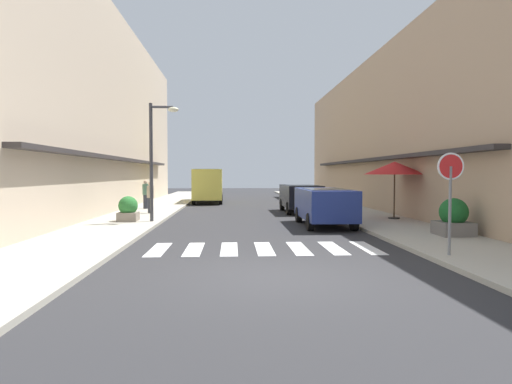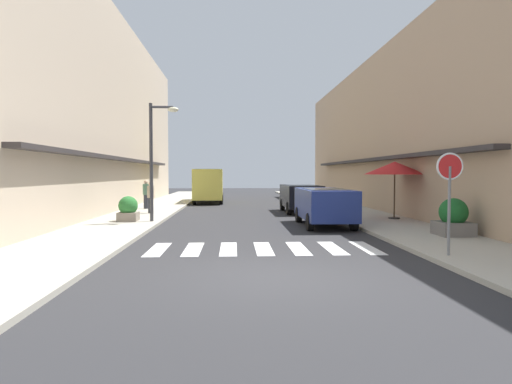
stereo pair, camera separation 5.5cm
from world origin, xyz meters
The scene contains 16 objects.
ground_plane centered at (0.00, 14.41, 0.00)m, with size 79.27×79.27×0.00m, color #2B2B2D.
sidewalk_left centered at (-5.31, 14.41, 0.06)m, with size 3.08×50.44×0.12m, color #ADA899.
sidewalk_right centered at (5.31, 14.41, 0.06)m, with size 3.08×50.44×0.12m, color #ADA899.
building_row_left centered at (-9.34, 15.21, 5.32)m, with size 5.50×34.43×10.65m.
building_row_right centered at (9.34, 15.21, 4.29)m, with size 5.50×34.43×8.59m.
crosswalk centered at (0.00, 3.24, 0.01)m, with size 6.15×2.20×0.01m.
parked_car_near centered at (2.72, 8.28, 0.92)m, with size 1.83×4.30×1.47m.
parked_car_mid centered at (2.72, 14.39, 0.92)m, with size 1.84×4.12×1.47m.
delivery_van centered at (-2.57, 22.39, 1.41)m, with size 2.09×5.44×2.37m.
round_street_sign centered at (4.27, 1.46, 1.97)m, with size 0.65×0.07×2.42m.
street_lamp centered at (-3.93, 9.38, 3.08)m, with size 1.19×0.28×4.77m.
cafe_umbrella centered at (6.06, 9.81, 2.28)m, with size 2.61×2.61×2.45m.
planter_corner centered at (6.06, 4.74, 0.65)m, with size 1.01×1.01×1.17m.
planter_midblock centered at (-5.12, 9.54, 0.61)m, with size 0.78×0.78×1.01m.
pedestrian_walking_near centered at (-5.66, 15.92, 0.94)m, with size 0.34×0.34×1.57m.
pedestrian_walking_far centered at (-4.88, 13.12, 0.92)m, with size 0.34×0.34×1.54m.
Camera 1 is at (-0.86, -8.63, 2.04)m, focal length 30.88 mm.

